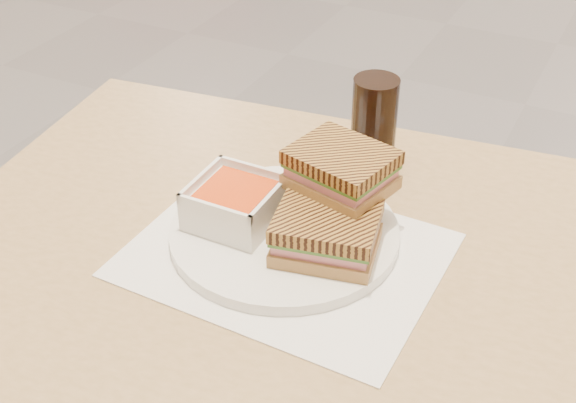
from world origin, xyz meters
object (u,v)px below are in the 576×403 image
at_px(main_table, 383,337).
at_px(plate, 284,233).
at_px(cola_glass, 374,124).
at_px(soup_bowl, 235,205).
at_px(panini_lower, 327,233).

height_order(main_table, plate, plate).
bearing_deg(main_table, cola_glass, 117.32).
bearing_deg(soup_bowl, cola_glass, 66.77).
xyz_separation_m(main_table, cola_glass, (-0.11, 0.22, 0.18)).
bearing_deg(cola_glass, soup_bowl, -113.23).
xyz_separation_m(plate, panini_lower, (0.07, -0.02, 0.03)).
bearing_deg(plate, cola_glass, 80.97).
relative_size(plate, soup_bowl, 2.79).
height_order(soup_bowl, panini_lower, soup_bowl).
xyz_separation_m(main_table, panini_lower, (-0.08, -0.02, 0.16)).
relative_size(main_table, plate, 4.29).
xyz_separation_m(plate, cola_glass, (0.03, 0.22, 0.06)).
bearing_deg(main_table, soup_bowl, -176.18).
bearing_deg(main_table, plate, -179.52).
distance_m(main_table, plate, 0.19).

